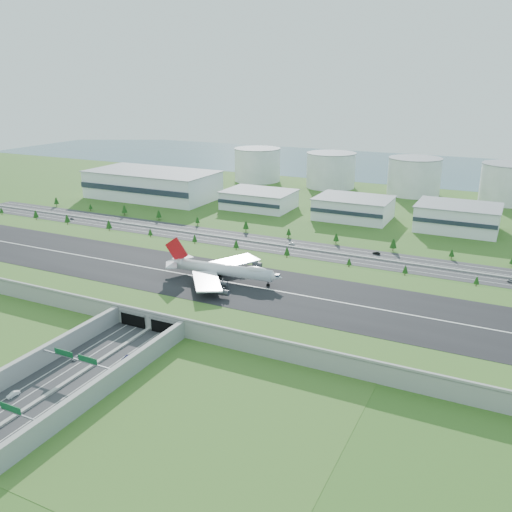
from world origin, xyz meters
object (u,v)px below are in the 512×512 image
at_px(car_3, 17,437).
at_px(car_6, 512,281).
at_px(car_7, 291,244).
at_px(car_0, 76,358).
at_px(car_1, 13,394).
at_px(fuel_tank_a, 257,165).
at_px(car_4, 72,219).
at_px(car_5, 376,253).
at_px(car_2, 127,358).
at_px(boeing_747, 223,270).

height_order(car_3, car_6, car_6).
bearing_deg(car_7, car_0, -11.69).
distance_m(car_0, car_1, 30.33).
height_order(fuel_tank_a, car_4, fuel_tank_a).
height_order(car_0, car_7, car_0).
height_order(car_1, car_5, car_1).
bearing_deg(car_2, boeing_747, -100.07).
xyz_separation_m(boeing_747, car_0, (-19.71, -87.64, -13.07)).
bearing_deg(car_7, car_4, -92.08).
bearing_deg(fuel_tank_a, car_0, -74.46).
height_order(car_0, car_2, car_2).
bearing_deg(car_3, car_7, -108.94).
height_order(boeing_747, car_2, boeing_747).
bearing_deg(car_7, car_2, -5.91).
bearing_deg(car_6, boeing_747, 122.83).
bearing_deg(boeing_747, car_6, 27.75).
bearing_deg(fuel_tank_a, car_2, -71.57).
bearing_deg(car_7, fuel_tank_a, -154.78).
bearing_deg(car_0, car_7, 73.53).
xyz_separation_m(boeing_747, car_5, (55.95, 103.09, -12.95)).
distance_m(car_0, car_3, 50.98).
bearing_deg(boeing_747, car_2, -95.14).
height_order(boeing_747, car_0, boeing_747).
relative_size(car_2, car_3, 1.21).
bearing_deg(boeing_747, car_7, 86.58).
height_order(car_0, car_3, car_0).
relative_size(car_3, car_5, 0.93).
bearing_deg(car_6, car_5, 78.96).
xyz_separation_m(fuel_tank_a, boeing_747, (129.71, -308.02, -3.62)).
bearing_deg(car_2, car_7, -99.11).
relative_size(fuel_tank_a, car_3, 10.98).
distance_m(car_3, car_6, 259.60).
bearing_deg(fuel_tank_a, car_6, -39.72).
distance_m(car_0, car_6, 234.21).
relative_size(car_1, car_5, 1.01).
xyz_separation_m(car_2, car_4, (-187.28, 163.52, -0.11)).
bearing_deg(car_4, car_1, -130.85).
height_order(fuel_tank_a, car_1, fuel_tank_a).
xyz_separation_m(car_1, car_6, (157.47, 204.32, -0.03)).
bearing_deg(car_4, car_6, -80.20).
relative_size(car_2, car_7, 1.19).
distance_m(boeing_747, car_1, 120.41).
bearing_deg(car_5, boeing_747, -21.20).
xyz_separation_m(fuel_tank_a, car_5, (185.66, -204.93, -16.57)).
bearing_deg(car_1, car_2, 68.00).
xyz_separation_m(boeing_747, car_2, (-0.93, -78.40, -12.99)).
height_order(car_0, car_1, car_1).
bearing_deg(car_7, car_6, 78.81).
relative_size(car_1, car_2, 0.90).
bearing_deg(car_6, car_1, 143.00).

